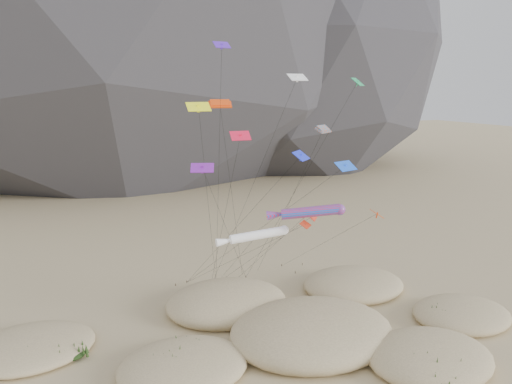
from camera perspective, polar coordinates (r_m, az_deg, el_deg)
ground at (r=47.06m, az=6.70°, el=-19.64°), size 500.00×500.00×0.00m
dunes at (r=49.29m, az=2.86°, el=-17.00°), size 54.01×34.78×4.04m
dune_grass at (r=48.93m, az=3.23°, el=-17.10°), size 42.40×29.31×1.59m
kite_stakes at (r=66.41m, az=-1.73°, el=-9.60°), size 18.33×3.48×0.30m
rainbow_tube_kite at (r=49.76m, az=5.92°, el=-2.30°), size 7.38×15.86×13.25m
white_tube_kite at (r=49.48m, az=-0.16°, el=-5.01°), size 7.58×15.22×10.89m
orange_parafoil at (r=53.10m, az=-4.10°, el=9.73°), size 7.04×8.99×23.27m
multi_parafoil at (r=51.27m, az=7.54°, el=6.79°), size 2.26×16.16×20.78m
delta_kites at (r=51.04m, az=3.41°, el=4.96°), size 21.07×18.76×28.78m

